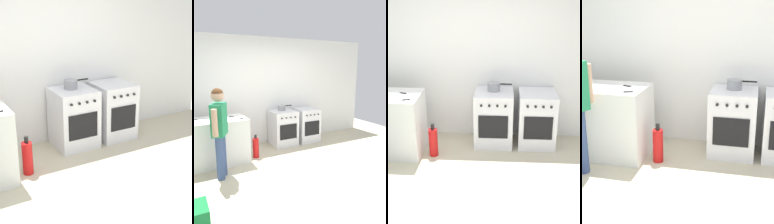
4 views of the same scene
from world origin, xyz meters
TOP-DOWN VIEW (x-y plane):
  - ground_plane at (0.00, 0.00)m, footprint 8.00×8.00m
  - back_wall at (0.00, 1.95)m, footprint 6.00×0.10m
  - oven_left at (0.35, 1.58)m, footprint 0.58×0.62m
  - oven_right at (1.01, 1.58)m, footprint 0.56×0.62m
  - pot at (0.34, 1.63)m, footprint 0.37×0.19m
  - fire_extinguisher at (-0.52, 1.10)m, footprint 0.13×0.13m

SIDE VIEW (x-z plane):
  - ground_plane at x=0.00m, z-range 0.00..0.00m
  - fire_extinguisher at x=-0.52m, z-range -0.03..0.47m
  - oven_right at x=1.01m, z-range 0.00..0.85m
  - oven_left at x=0.35m, z-range 0.00..0.85m
  - pot at x=0.34m, z-range 0.85..0.98m
  - back_wall at x=0.00m, z-range 0.00..2.60m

